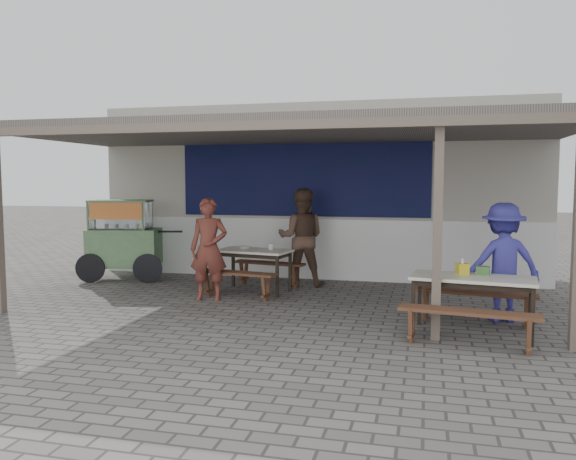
# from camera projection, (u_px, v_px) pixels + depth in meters

# --- Properties ---
(ground) EXTENTS (60.00, 60.00, 0.00)m
(ground) POSITION_uv_depth(u_px,v_px,m) (272.00, 312.00, 8.37)
(ground) COLOR #645F5A
(ground) RESTS_ON ground
(back_wall) EXTENTS (9.00, 1.28, 3.50)m
(back_wall) POSITION_uv_depth(u_px,v_px,m) (317.00, 192.00, 11.68)
(back_wall) COLOR #AFA89D
(back_wall) RESTS_ON ground
(warung_roof) EXTENTS (9.00, 4.21, 2.81)m
(warung_roof) POSITION_uv_depth(u_px,v_px,m) (287.00, 133.00, 9.00)
(warung_roof) COLOR #605A52
(warung_roof) RESTS_ON ground
(table_left) EXTENTS (1.36, 0.87, 0.75)m
(table_left) POSITION_uv_depth(u_px,v_px,m) (254.00, 254.00, 9.84)
(table_left) COLOR beige
(table_left) RESTS_ON ground
(bench_left_street) EXTENTS (1.39, 0.51, 0.45)m
(bench_left_street) POSITION_uv_depth(u_px,v_px,m) (237.00, 279.00, 9.30)
(bench_left_street) COLOR brown
(bench_left_street) RESTS_ON ground
(bench_left_wall) EXTENTS (1.39, 0.51, 0.45)m
(bench_left_wall) POSITION_uv_depth(u_px,v_px,m) (269.00, 268.00, 10.43)
(bench_left_wall) COLOR brown
(bench_left_wall) RESTS_ON ground
(table_right) EXTENTS (1.58, 0.87, 0.75)m
(table_right) POSITION_uv_depth(u_px,v_px,m) (473.00, 283.00, 7.06)
(table_right) COLOR beige
(table_right) RESTS_ON ground
(bench_right_street) EXTENTS (1.63, 0.50, 0.45)m
(bench_right_street) POSITION_uv_depth(u_px,v_px,m) (468.00, 320.00, 6.52)
(bench_right_street) COLOR brown
(bench_right_street) RESTS_ON ground
(bench_right_wall) EXTENTS (1.63, 0.50, 0.45)m
(bench_right_wall) POSITION_uv_depth(u_px,v_px,m) (475.00, 299.00, 7.66)
(bench_right_wall) COLOR brown
(bench_right_wall) RESTS_ON ground
(vendor_cart) EXTENTS (1.87, 1.09, 1.58)m
(vendor_cart) POSITION_uv_depth(u_px,v_px,m) (123.00, 236.00, 11.07)
(vendor_cart) COLOR #658F5F
(vendor_cart) RESTS_ON ground
(patron_street_side) EXTENTS (0.67, 0.50, 1.68)m
(patron_street_side) POSITION_uv_depth(u_px,v_px,m) (209.00, 249.00, 9.16)
(patron_street_side) COLOR brown
(patron_street_side) RESTS_ON ground
(patron_wall_side) EXTENTS (0.96, 0.80, 1.81)m
(patron_wall_side) POSITION_uv_depth(u_px,v_px,m) (301.00, 237.00, 10.40)
(patron_wall_side) COLOR #4F392B
(patron_wall_side) RESTS_ON ground
(patron_right_table) EXTENTS (1.19, 0.86, 1.65)m
(patron_right_table) POSITION_uv_depth(u_px,v_px,m) (503.00, 262.00, 7.79)
(patron_right_table) COLOR #3A379B
(patron_right_table) RESTS_ON ground
(tissue_box) EXTENTS (0.18, 0.18, 0.14)m
(tissue_box) POSITION_uv_depth(u_px,v_px,m) (462.00, 269.00, 7.25)
(tissue_box) COLOR gold
(tissue_box) RESTS_ON table_right
(donation_box) EXTENTS (0.18, 0.13, 0.11)m
(donation_box) POSITION_uv_depth(u_px,v_px,m) (483.00, 270.00, 7.21)
(donation_box) COLOR #38692F
(donation_box) RESTS_ON table_right
(condiment_jar) EXTENTS (0.09, 0.09, 0.10)m
(condiment_jar) POSITION_uv_depth(u_px,v_px,m) (271.00, 246.00, 9.88)
(condiment_jar) COLOR beige
(condiment_jar) RESTS_ON table_left
(condiment_bowl) EXTENTS (0.27, 0.27, 0.05)m
(condiment_bowl) POSITION_uv_depth(u_px,v_px,m) (245.00, 247.00, 9.98)
(condiment_bowl) COLOR white
(condiment_bowl) RESTS_ON table_left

